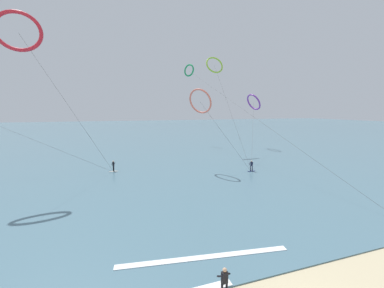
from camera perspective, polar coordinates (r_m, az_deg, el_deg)
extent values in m
cube|color=slate|center=(111.06, -13.90, 3.13)|extent=(400.00, 200.00, 0.08)
ellipsoid|color=navy|center=(38.13, 14.09, -6.34)|extent=(1.40, 0.40, 0.06)
cylinder|color=#191E38|center=(38.00, 14.32, -5.72)|extent=(0.12, 0.12, 0.80)
cylinder|color=#191E38|center=(38.05, 13.90, -5.69)|extent=(0.12, 0.12, 0.80)
cube|color=#191E38|center=(37.86, 14.15, -4.66)|extent=(0.37, 0.36, 0.62)
sphere|color=tan|center=(37.77, 14.17, -4.04)|extent=(0.22, 0.22, 0.22)
cylinder|color=#191E38|center=(37.91, 14.38, -4.58)|extent=(0.41, 0.43, 0.39)
cylinder|color=#191E38|center=(37.99, 13.73, -4.53)|extent=(0.41, 0.43, 0.39)
cube|color=black|center=(13.83, 7.85, -29.21)|extent=(0.34, 0.24, 0.62)
sphere|color=tan|center=(13.58, 7.88, -27.80)|extent=(0.22, 0.22, 0.22)
cylinder|color=black|center=(13.79, 6.72, -29.05)|extent=(0.15, 0.51, 0.39)
cylinder|color=black|center=(13.99, 8.47, -28.49)|extent=(0.15, 0.51, 0.39)
ellipsoid|color=silver|center=(38.85, -18.33, -6.24)|extent=(1.40, 0.40, 0.06)
cylinder|color=black|center=(38.62, -18.28, -5.66)|extent=(0.12, 0.12, 0.80)
cylinder|color=black|center=(38.88, -18.44, -5.58)|extent=(0.12, 0.12, 0.80)
cube|color=black|center=(38.59, -18.41, -4.60)|extent=(0.30, 0.37, 0.62)
sphere|color=tan|center=(38.50, -18.44, -3.99)|extent=(0.22, 0.22, 0.22)
cylinder|color=black|center=(38.50, -18.29, -4.55)|extent=(0.50, 0.27, 0.39)
cylinder|color=black|center=(38.90, -18.53, -4.43)|extent=(0.50, 0.27, 0.39)
torus|color=#8CC62D|center=(54.70, 5.44, 18.40)|extent=(4.09, 2.16, 3.76)
cylinder|color=#3F3F3F|center=(45.25, 9.09, 8.13)|extent=(1.54, 18.33, 19.07)
torus|color=red|center=(35.29, -36.32, 21.10)|extent=(5.00, 2.29, 4.80)
cylinder|color=#3F3F3F|center=(35.59, -26.59, 6.59)|extent=(9.39, 4.94, 18.12)
torus|color=#EA7260|center=(37.15, 1.99, 10.25)|extent=(3.71, 4.26, 3.85)
cylinder|color=#3F3F3F|center=(37.05, 8.15, 1.68)|extent=(7.16, 3.80, 10.73)
torus|color=purple|center=(62.10, 14.61, 9.74)|extent=(3.01, 4.70, 4.04)
cylinder|color=#3F3F3F|center=(49.66, 14.41, 3.47)|extent=(13.56, 21.20, 11.26)
torus|color=#199351|center=(68.89, -0.72, 17.31)|extent=(2.48, 3.33, 3.47)
cylinder|color=#3F3F3F|center=(43.98, 11.33, 8.80)|extent=(2.19, 53.17, 20.19)
cylinder|color=#3F3F3F|center=(41.02, -33.54, 0.70)|extent=(21.09, 3.25, 10.30)
cube|color=white|center=(17.04, 3.18, -25.66)|extent=(11.33, 2.03, 0.12)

